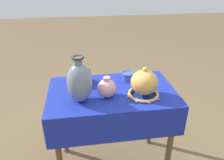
{
  "coord_description": "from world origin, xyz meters",
  "views": [
    {
      "loc": [
        -0.21,
        -1.4,
        1.58
      ],
      "look_at": [
        -0.01,
        -0.07,
        0.9
      ],
      "focal_mm": 35.0,
      "sensor_mm": 36.0,
      "label": 1
    }
  ],
  "objects_px": {
    "vase_tall_bulbous": "(79,82)",
    "mosaic_tile_box": "(82,78)",
    "cup_wide_cobalt": "(128,76)",
    "vase_dome_bell": "(144,84)",
    "jar_round_rose": "(107,88)"
  },
  "relations": [
    {
      "from": "mosaic_tile_box",
      "to": "vase_tall_bulbous",
      "type": "bearing_deg",
      "value": -92.53
    },
    {
      "from": "vase_tall_bulbous",
      "to": "mosaic_tile_box",
      "type": "relative_size",
      "value": 2.25
    },
    {
      "from": "vase_dome_bell",
      "to": "cup_wide_cobalt",
      "type": "relative_size",
      "value": 2.22
    },
    {
      "from": "vase_tall_bulbous",
      "to": "mosaic_tile_box",
      "type": "height_order",
      "value": "vase_tall_bulbous"
    },
    {
      "from": "vase_tall_bulbous",
      "to": "cup_wide_cobalt",
      "type": "relative_size",
      "value": 3.08
    },
    {
      "from": "jar_round_rose",
      "to": "cup_wide_cobalt",
      "type": "bearing_deg",
      "value": 47.82
    },
    {
      "from": "vase_tall_bulbous",
      "to": "vase_dome_bell",
      "type": "distance_m",
      "value": 0.45
    },
    {
      "from": "mosaic_tile_box",
      "to": "cup_wide_cobalt",
      "type": "distance_m",
      "value": 0.37
    },
    {
      "from": "mosaic_tile_box",
      "to": "cup_wide_cobalt",
      "type": "bearing_deg",
      "value": 0.34
    },
    {
      "from": "vase_dome_bell",
      "to": "jar_round_rose",
      "type": "xyz_separation_m",
      "value": [
        -0.26,
        0.03,
        -0.02
      ]
    },
    {
      "from": "jar_round_rose",
      "to": "vase_tall_bulbous",
      "type": "bearing_deg",
      "value": -170.51
    },
    {
      "from": "mosaic_tile_box",
      "to": "cup_wide_cobalt",
      "type": "height_order",
      "value": "mosaic_tile_box"
    },
    {
      "from": "mosaic_tile_box",
      "to": "cup_wide_cobalt",
      "type": "xyz_separation_m",
      "value": [
        0.37,
        -0.0,
        -0.01
      ]
    },
    {
      "from": "vase_tall_bulbous",
      "to": "vase_dome_bell",
      "type": "relative_size",
      "value": 1.39
    },
    {
      "from": "jar_round_rose",
      "to": "vase_dome_bell",
      "type": "bearing_deg",
      "value": -5.5
    }
  ]
}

